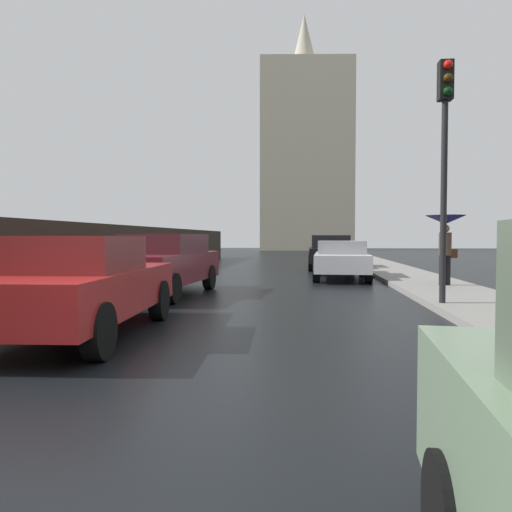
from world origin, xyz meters
TOP-DOWN VIEW (x-y plane):
  - ground at (0.00, 0.00)m, footprint 120.00×120.00m
  - car_maroon_near_kerb at (-1.95, 8.09)m, footprint 2.10×4.69m
  - car_black_far_ahead at (2.68, 18.15)m, footprint 1.95×4.08m
  - car_red_behind_camera at (-1.66, 2.94)m, footprint 1.93×4.37m
  - car_white_far_lane at (2.79, 13.05)m, footprint 1.98×4.32m
  - pedestrian_with_umbrella_far at (5.29, 9.78)m, footprint 1.04×1.04m
  - traffic_light at (4.24, 6.08)m, footprint 0.26×0.39m
  - distant_tower at (1.46, 52.58)m, footprint 10.64×10.21m

SIDE VIEW (x-z plane):
  - ground at x=0.00m, z-range 0.00..0.00m
  - car_white_far_lane at x=2.79m, z-range 0.04..1.34m
  - car_red_behind_camera at x=-1.66m, z-range 0.02..1.47m
  - car_black_far_ahead at x=2.68m, z-range 0.04..1.54m
  - car_maroon_near_kerb at x=-1.95m, z-range 0.05..1.55m
  - pedestrian_with_umbrella_far at x=5.29m, z-range 0.70..2.57m
  - traffic_light at x=4.24m, z-range 1.02..5.69m
  - distant_tower at x=1.46m, z-range -2.69..23.56m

